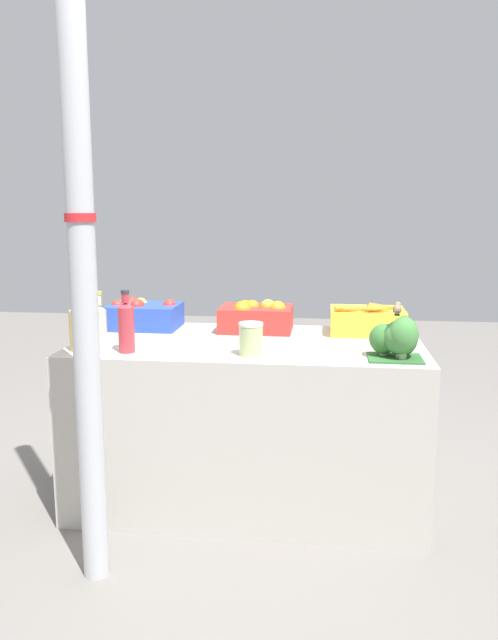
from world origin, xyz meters
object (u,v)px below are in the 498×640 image
object	(u,v)px
juice_bottle_cloudy	(99,327)
pickle_jar	(251,339)
orange_crate	(256,317)
sparrow_bird	(397,309)
carrot_crate	(368,320)
broccoli_pile	(398,338)
support_pole	(80,221)
juice_bottle_golden	(78,327)
juice_bottle_ruby	(126,326)
apple_crate	(143,314)

from	to	relation	value
juice_bottle_cloudy	pickle_jar	size ratio (longest dim) A/B	1.87
orange_crate	sparrow_bird	distance (m)	0.83
carrot_crate	broccoli_pile	size ratio (longest dim) A/B	1.63
orange_crate	sparrow_bird	size ratio (longest dim) A/B	2.65
support_pole	broccoli_pile	world-z (taller)	support_pole
juice_bottle_golden	juice_bottle_ruby	bearing A→B (deg)	0.00
apple_crate	juice_bottle_cloudy	bearing A→B (deg)	-93.49
carrot_crate	juice_bottle_golden	world-z (taller)	juice_bottle_golden
apple_crate	juice_bottle_cloudy	size ratio (longest dim) A/B	1.37
apple_crate	juice_bottle_ruby	size ratio (longest dim) A/B	1.33
juice_bottle_golden	juice_bottle_cloudy	size ratio (longest dim) A/B	0.94
apple_crate	juice_bottle_ruby	world-z (taller)	juice_bottle_ruby
pickle_jar	orange_crate	bearing A→B (deg)	94.20
support_pole	carrot_crate	bearing A→B (deg)	42.86
orange_crate	juice_bottle_golden	distance (m)	0.90
pickle_jar	sparrow_bird	distance (m)	0.62
orange_crate	carrot_crate	size ratio (longest dim) A/B	1.00
support_pole	juice_bottle_ruby	world-z (taller)	support_pole
broccoli_pile	juice_bottle_ruby	size ratio (longest dim) A/B	0.81
carrot_crate	juice_bottle_ruby	world-z (taller)	juice_bottle_ruby
juice_bottle_golden	juice_bottle_ruby	xyz separation A→B (m)	(0.21, 0.00, 0.01)
orange_crate	juice_bottle_cloudy	xyz separation A→B (m)	(-0.62, -0.54, 0.04)
juice_bottle_cloudy	sparrow_bird	size ratio (longest dim) A/B	1.93
orange_crate	pickle_jar	distance (m)	0.54
support_pole	orange_crate	distance (m)	1.21
carrot_crate	pickle_jar	bearing A→B (deg)	-134.03
orange_crate	sparrow_bird	xyz separation A→B (m)	(0.64, -0.51, 0.13)
broccoli_pile	orange_crate	bearing A→B (deg)	140.96
support_pole	juice_bottle_golden	world-z (taller)	support_pole
support_pole	juice_bottle_golden	bearing A→B (deg)	115.59
juice_bottle_ruby	juice_bottle_golden	bearing A→B (deg)	-180.00
pickle_jar	sparrow_bird	world-z (taller)	sparrow_bird
juice_bottle_golden	juice_bottle_cloudy	world-z (taller)	juice_bottle_cloudy
support_pole	broccoli_pile	bearing A→B (deg)	21.79
sparrow_bird	juice_bottle_ruby	bearing A→B (deg)	100.23
juice_bottle_golden	sparrow_bird	world-z (taller)	juice_bottle_golden
juice_bottle_ruby	support_pole	bearing A→B (deg)	-90.50
support_pole	juice_bottle_cloudy	world-z (taller)	support_pole
apple_crate	juice_bottle_golden	distance (m)	0.56
juice_bottle_golden	juice_bottle_ruby	size ratio (longest dim) A/B	0.92
support_pole	juice_bottle_ruby	bearing A→B (deg)	89.50
support_pole	orange_crate	xyz separation A→B (m)	(0.50, 0.98, -0.49)
juice_bottle_golden	juice_bottle_cloudy	xyz separation A→B (m)	(0.09, 0.00, 0.00)
carrot_crate	juice_bottle_ruby	size ratio (longest dim) A/B	1.33
apple_crate	carrot_crate	distance (m)	1.14
support_pole	broccoli_pile	distance (m)	1.33
pickle_jar	sparrow_bird	bearing A→B (deg)	2.37
juice_bottle_golden	pickle_jar	bearing A→B (deg)	0.46
orange_crate	juice_bottle_ruby	size ratio (longest dim) A/B	1.33
carrot_crate	juice_bottle_golden	xyz separation A→B (m)	(-1.27, -0.54, 0.04)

